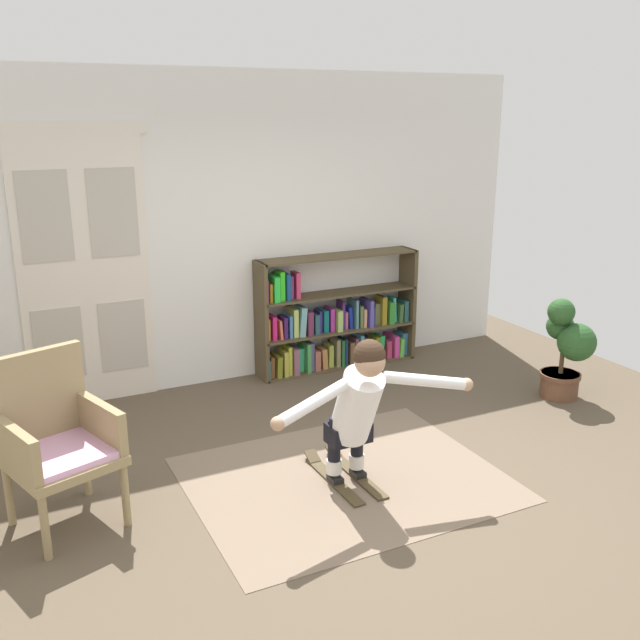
{
  "coord_description": "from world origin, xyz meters",
  "views": [
    {
      "loc": [
        -2.25,
        -3.7,
        2.52
      ],
      "look_at": [
        -0.05,
        0.78,
        1.05
      ],
      "focal_mm": 39.74,
      "sensor_mm": 36.0,
      "label": 1
    }
  ],
  "objects_px": {
    "bookshelf": "(333,324)",
    "person_skier": "(358,403)",
    "wicker_chair": "(56,437)",
    "skis_pair": "(343,475)",
    "potted_plant": "(567,347)"
  },
  "relations": [
    {
      "from": "bookshelf",
      "to": "person_skier",
      "type": "relative_size",
      "value": 1.15
    },
    {
      "from": "wicker_chair",
      "to": "skis_pair",
      "type": "height_order",
      "value": "wicker_chair"
    },
    {
      "from": "potted_plant",
      "to": "person_skier",
      "type": "bearing_deg",
      "value": -165.65
    },
    {
      "from": "potted_plant",
      "to": "person_skier",
      "type": "relative_size",
      "value": 0.63
    },
    {
      "from": "wicker_chair",
      "to": "potted_plant",
      "type": "bearing_deg",
      "value": 1.76
    },
    {
      "from": "person_skier",
      "to": "bookshelf",
      "type": "bearing_deg",
      "value": 66.6
    },
    {
      "from": "potted_plant",
      "to": "person_skier",
      "type": "height_order",
      "value": "person_skier"
    },
    {
      "from": "wicker_chair",
      "to": "potted_plant",
      "type": "distance_m",
      "value": 4.4
    },
    {
      "from": "person_skier",
      "to": "potted_plant",
      "type": "bearing_deg",
      "value": 14.35
    },
    {
      "from": "bookshelf",
      "to": "wicker_chair",
      "type": "relative_size",
      "value": 1.55
    },
    {
      "from": "potted_plant",
      "to": "bookshelf",
      "type": "bearing_deg",
      "value": 133.33
    },
    {
      "from": "bookshelf",
      "to": "wicker_chair",
      "type": "height_order",
      "value": "bookshelf"
    },
    {
      "from": "wicker_chair",
      "to": "person_skier",
      "type": "height_order",
      "value": "person_skier"
    },
    {
      "from": "potted_plant",
      "to": "person_skier",
      "type": "distance_m",
      "value": 2.62
    },
    {
      "from": "wicker_chair",
      "to": "skis_pair",
      "type": "relative_size",
      "value": 1.41
    }
  ]
}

